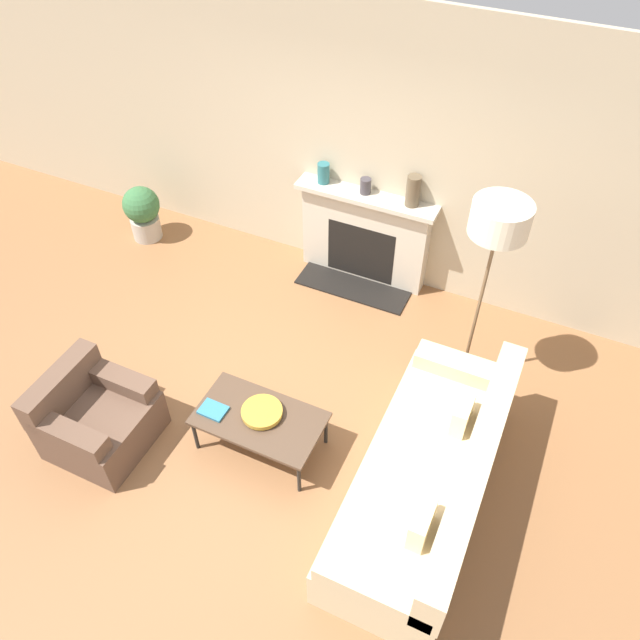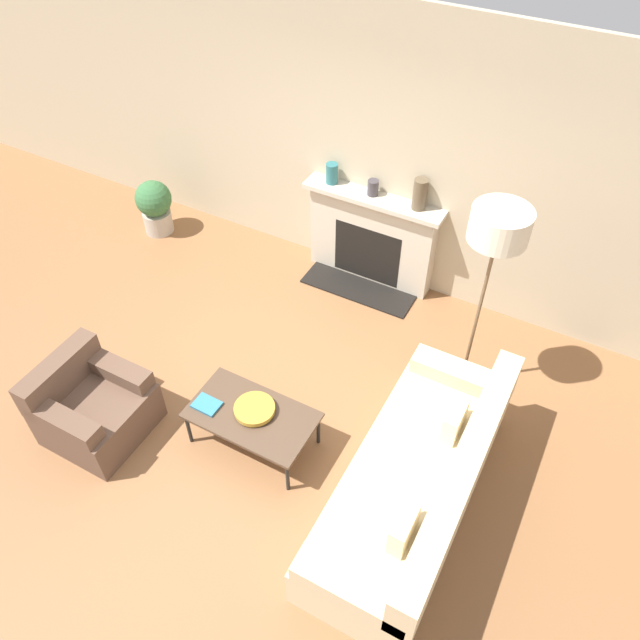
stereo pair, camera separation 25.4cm
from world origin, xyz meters
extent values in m
plane|color=brown|center=(0.00, 0.00, 0.00)|extent=(18.00, 18.00, 0.00)
cube|color=#BCAD8E|center=(0.00, 2.48, 1.45)|extent=(18.00, 0.06, 2.90)
cube|color=beige|center=(0.09, 2.35, 0.50)|extent=(1.38, 0.20, 1.01)
cube|color=black|center=(0.09, 2.26, 0.37)|extent=(0.76, 0.04, 0.65)
cube|color=black|center=(0.09, 2.07, 0.01)|extent=(1.24, 0.40, 0.02)
cube|color=beige|center=(0.09, 2.32, 1.03)|extent=(1.50, 0.28, 0.05)
cube|color=#CCB78E|center=(1.56, -0.04, 0.21)|extent=(0.90, 2.29, 0.43)
cube|color=#CCB78E|center=(1.92, -0.04, 0.64)|extent=(0.20, 2.29, 0.43)
cube|color=#CCB78E|center=(1.56, 0.99, 0.50)|extent=(0.83, 0.22, 0.16)
cube|color=#CCB78E|center=(1.56, -1.08, 0.50)|extent=(0.83, 0.22, 0.16)
cube|color=beige|center=(1.69, 0.47, 0.57)|extent=(0.12, 0.32, 0.28)
cube|color=beige|center=(1.69, -0.56, 0.57)|extent=(0.12, 0.32, 0.28)
cube|color=brown|center=(-1.08, -0.67, 0.20)|extent=(0.78, 0.80, 0.41)
cube|color=brown|center=(-1.39, -0.67, 0.57)|extent=(0.18, 0.80, 0.33)
cube|color=brown|center=(-1.08, -0.98, 0.48)|extent=(0.70, 0.18, 0.15)
cube|color=brown|center=(-1.08, -0.36, 0.48)|extent=(0.70, 0.18, 0.15)
cube|color=#4C3828|center=(0.17, -0.14, 0.38)|extent=(1.06, 0.60, 0.03)
cylinder|color=black|center=(-0.32, -0.40, 0.18)|extent=(0.03, 0.03, 0.36)
cylinder|color=black|center=(0.66, -0.40, 0.18)|extent=(0.03, 0.03, 0.36)
cylinder|color=black|center=(-0.32, 0.11, 0.18)|extent=(0.03, 0.03, 0.36)
cylinder|color=black|center=(0.66, 0.11, 0.18)|extent=(0.03, 0.03, 0.36)
cylinder|color=#BC8E2D|center=(0.18, -0.11, 0.40)|extent=(0.12, 0.12, 0.01)
cylinder|color=#BC8E2D|center=(0.18, -0.11, 0.43)|extent=(0.34, 0.34, 0.04)
cube|color=teal|center=(-0.21, -0.25, 0.41)|extent=(0.23, 0.17, 0.02)
cylinder|color=brown|center=(1.53, 1.38, 0.01)|extent=(0.28, 0.28, 0.03)
cylinder|color=brown|center=(1.53, 1.38, 0.87)|extent=(0.03, 0.03, 1.69)
cylinder|color=silver|center=(1.53, 1.38, 1.81)|extent=(0.47, 0.47, 0.26)
cylinder|color=#28666B|center=(-0.39, 2.35, 1.16)|extent=(0.12, 0.12, 0.22)
cylinder|color=#3D383D|center=(0.07, 2.35, 1.14)|extent=(0.11, 0.11, 0.16)
cylinder|color=brown|center=(0.56, 2.35, 1.22)|extent=(0.14, 0.14, 0.32)
cylinder|color=#B2A899|center=(-2.50, 1.88, 0.13)|extent=(0.34, 0.34, 0.27)
sphere|color=#386B3D|center=(-2.50, 1.88, 0.46)|extent=(0.42, 0.42, 0.42)
camera|label=1|loc=(1.92, -2.72, 4.60)|focal=35.00mm
camera|label=2|loc=(2.14, -2.60, 4.60)|focal=35.00mm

